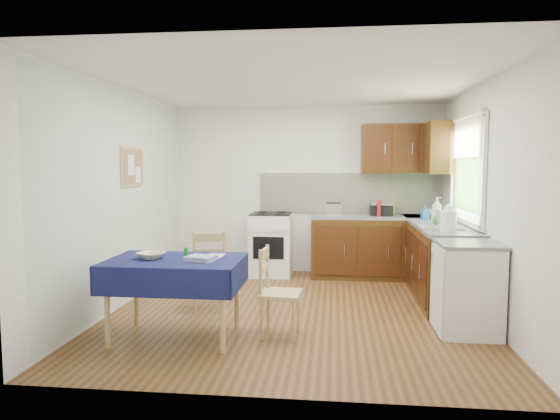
# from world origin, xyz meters

# --- Properties ---
(floor) EXTENTS (4.20, 4.20, 0.00)m
(floor) POSITION_xyz_m (0.00, 0.00, 0.00)
(floor) COLOR #4A2C13
(floor) RESTS_ON ground
(ceiling) EXTENTS (4.00, 4.20, 0.02)m
(ceiling) POSITION_xyz_m (0.00, 0.00, 2.50)
(ceiling) COLOR white
(ceiling) RESTS_ON wall_back
(wall_back) EXTENTS (4.00, 0.02, 2.50)m
(wall_back) POSITION_xyz_m (0.00, 2.10, 1.25)
(wall_back) COLOR silver
(wall_back) RESTS_ON ground
(wall_front) EXTENTS (4.00, 0.02, 2.50)m
(wall_front) POSITION_xyz_m (0.00, -2.10, 1.25)
(wall_front) COLOR silver
(wall_front) RESTS_ON ground
(wall_left) EXTENTS (0.02, 4.20, 2.50)m
(wall_left) POSITION_xyz_m (-2.00, 0.00, 1.25)
(wall_left) COLOR silver
(wall_left) RESTS_ON ground
(wall_right) EXTENTS (0.02, 4.20, 2.50)m
(wall_right) POSITION_xyz_m (2.00, 0.00, 1.25)
(wall_right) COLOR silver
(wall_right) RESTS_ON ground
(base_cabinets) EXTENTS (1.90, 2.30, 0.86)m
(base_cabinets) POSITION_xyz_m (1.36, 1.26, 0.43)
(base_cabinets) COLOR #321D08
(base_cabinets) RESTS_ON ground
(worktop_back) EXTENTS (1.90, 0.60, 0.04)m
(worktop_back) POSITION_xyz_m (1.05, 1.80, 0.88)
(worktop_back) COLOR slate
(worktop_back) RESTS_ON base_cabinets
(worktop_right) EXTENTS (0.60, 1.70, 0.04)m
(worktop_right) POSITION_xyz_m (1.70, 0.65, 0.88)
(worktop_right) COLOR slate
(worktop_right) RESTS_ON base_cabinets
(worktop_corner) EXTENTS (0.60, 0.60, 0.04)m
(worktop_corner) POSITION_xyz_m (1.70, 1.80, 0.88)
(worktop_corner) COLOR slate
(worktop_corner) RESTS_ON base_cabinets
(splashback) EXTENTS (2.70, 0.02, 0.60)m
(splashback) POSITION_xyz_m (0.65, 2.08, 1.20)
(splashback) COLOR white
(splashback) RESTS_ON wall_back
(upper_cabinets) EXTENTS (1.20, 0.85, 0.70)m
(upper_cabinets) POSITION_xyz_m (1.52, 1.80, 1.85)
(upper_cabinets) COLOR #321D08
(upper_cabinets) RESTS_ON wall_back
(stove) EXTENTS (0.60, 0.61, 0.92)m
(stove) POSITION_xyz_m (-0.50, 1.80, 0.46)
(stove) COLOR white
(stove) RESTS_ON ground
(window) EXTENTS (0.04, 1.48, 1.26)m
(window) POSITION_xyz_m (1.97, 0.70, 1.65)
(window) COLOR #2B4F20
(window) RESTS_ON wall_right
(fridge) EXTENTS (0.58, 0.60, 0.89)m
(fridge) POSITION_xyz_m (1.70, -0.55, 0.44)
(fridge) COLOR white
(fridge) RESTS_ON ground
(corkboard) EXTENTS (0.04, 0.62, 0.47)m
(corkboard) POSITION_xyz_m (-1.97, 0.30, 1.60)
(corkboard) COLOR tan
(corkboard) RESTS_ON wall_left
(dining_table) EXTENTS (1.24, 0.84, 0.75)m
(dining_table) POSITION_xyz_m (-1.05, -0.98, 0.64)
(dining_table) COLOR #101743
(dining_table) RESTS_ON ground
(chair_far) EXTENTS (0.48, 0.48, 0.90)m
(chair_far) POSITION_xyz_m (-0.95, -0.05, 0.48)
(chair_far) COLOR tan
(chair_far) RESTS_ON ground
(chair_near) EXTENTS (0.40, 0.40, 0.84)m
(chair_near) POSITION_xyz_m (-0.12, -0.80, 0.45)
(chair_near) COLOR tan
(chair_near) RESTS_ON ground
(toaster) EXTENTS (0.24, 0.15, 0.18)m
(toaster) POSITION_xyz_m (0.41, 1.79, 0.98)
(toaster) COLOR silver
(toaster) RESTS_ON worktop_back
(sandwich_press) EXTENTS (0.32, 0.27, 0.18)m
(sandwich_press) POSITION_xyz_m (1.09, 1.82, 0.99)
(sandwich_press) COLOR black
(sandwich_press) RESTS_ON worktop_back
(sauce_bottle) EXTENTS (0.05, 0.05, 0.23)m
(sauce_bottle) POSITION_xyz_m (1.04, 1.64, 1.01)
(sauce_bottle) COLOR red
(sauce_bottle) RESTS_ON worktop_back
(yellow_packet) EXTENTS (0.15, 0.12, 0.18)m
(yellow_packet) POSITION_xyz_m (1.23, 1.97, 0.99)
(yellow_packet) COLOR gold
(yellow_packet) RESTS_ON worktop_back
(dish_rack) EXTENTS (0.46, 0.35, 0.22)m
(dish_rack) POSITION_xyz_m (1.63, 0.40, 0.92)
(dish_rack) COLOR #94959A
(dish_rack) RESTS_ON worktop_right
(kettle) EXTENTS (0.17, 0.17, 0.29)m
(kettle) POSITION_xyz_m (1.66, 0.15, 1.03)
(kettle) COLOR white
(kettle) RESTS_ON worktop_right
(cup) EXTENTS (0.15, 0.15, 0.11)m
(cup) POSITION_xyz_m (1.70, 1.65, 0.95)
(cup) COLOR silver
(cup) RESTS_ON worktop_back
(soap_bottle_a) EXTENTS (0.18, 0.18, 0.33)m
(soap_bottle_a) POSITION_xyz_m (1.67, 0.82, 1.07)
(soap_bottle_a) COLOR white
(soap_bottle_a) RESTS_ON worktop_right
(soap_bottle_b) EXTENTS (0.11, 0.11, 0.20)m
(soap_bottle_b) POSITION_xyz_m (1.61, 1.29, 1.00)
(soap_bottle_b) COLOR #1B58A0
(soap_bottle_b) RESTS_ON worktop_right
(soap_bottle_c) EXTENTS (0.20, 0.20, 0.18)m
(soap_bottle_c) POSITION_xyz_m (1.66, 0.65, 0.99)
(soap_bottle_c) COLOR #238327
(soap_bottle_c) RESTS_ON worktop_right
(plate_bowl) EXTENTS (0.31, 0.31, 0.06)m
(plate_bowl) POSITION_xyz_m (-1.27, -0.98, 0.78)
(plate_bowl) COLOR beige
(plate_bowl) RESTS_ON dining_table
(book) EXTENTS (0.17, 0.23, 0.02)m
(book) POSITION_xyz_m (-0.78, -0.85, 0.76)
(book) COLOR white
(book) RESTS_ON dining_table
(spice_jar) EXTENTS (0.04, 0.04, 0.09)m
(spice_jar) POSITION_xyz_m (-0.98, -0.85, 0.79)
(spice_jar) COLOR #23822E
(spice_jar) RESTS_ON dining_table
(tea_towel) EXTENTS (0.30, 0.26, 0.05)m
(tea_towel) POSITION_xyz_m (-0.78, -1.04, 0.77)
(tea_towel) COLOR navy
(tea_towel) RESTS_ON dining_table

